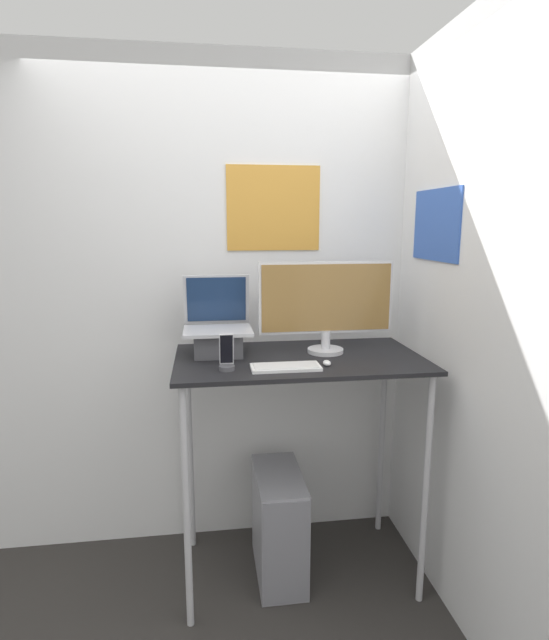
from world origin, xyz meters
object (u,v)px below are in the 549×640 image
monitor (326,305)px  cell_phone (227,359)px  mouse (327,363)px  computer_tower (279,524)px  laptop (218,335)px  keyboard (286,367)px

monitor → cell_phone: size_ratio=4.08×
mouse → computer_tower: size_ratio=0.10×
laptop → keyboard: size_ratio=1.24×
mouse → monitor: bearing=77.9°
keyboard → monitor: bearing=46.5°
monitor → keyboard: size_ratio=2.16×
laptop → keyboard: laptop is taller
keyboard → laptop: bearing=134.9°
cell_phone → computer_tower: 0.96m
cell_phone → mouse: bearing=0.1°
keyboard → computer_tower: 0.89m
keyboard → cell_phone: size_ratio=1.89×
laptop → computer_tower: size_ratio=0.69×
monitor → computer_tower: 1.12m
laptop → monitor: (0.52, -0.03, 0.14)m
cell_phone → monitor: bearing=25.0°
laptop → cell_phone: bearing=-83.6°
mouse → computer_tower: (-0.19, 0.16, -0.87)m
laptop → keyboard: bearing=-45.1°
laptop → monitor: 0.54m
laptop → mouse: bearing=-29.1°
keyboard → mouse: bearing=6.7°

